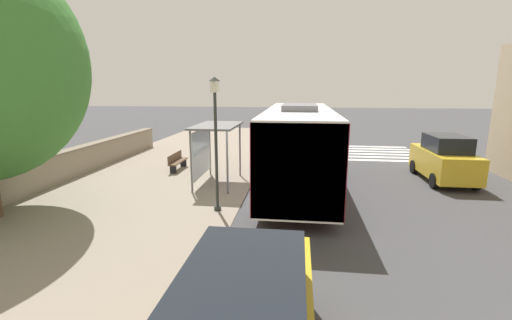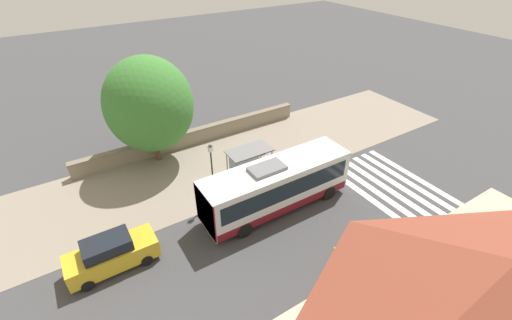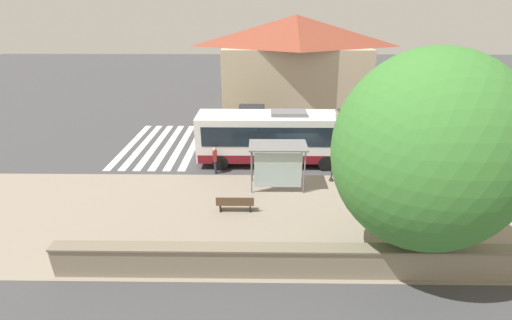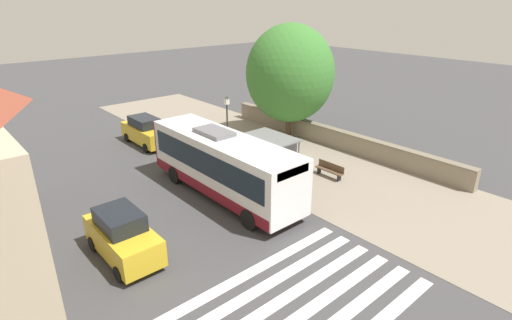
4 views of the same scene
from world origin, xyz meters
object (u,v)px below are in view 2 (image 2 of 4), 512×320
pedestrian (305,165)px  bus (276,185)px  street_lamp_near (212,169)px  parked_car_far_lane (371,248)px  bus_shelter (248,154)px  bench (256,150)px  parked_car_behind_bus (111,254)px  shade_tree (149,105)px

pedestrian → bus: bearing=-65.8°
street_lamp_near → parked_car_far_lane: bearing=28.6°
bus → parked_car_far_lane: bus is taller
parked_car_far_lane → bus_shelter: bearing=-170.2°
bench → parked_car_far_lane: parked_car_far_lane is taller
pedestrian → parked_car_behind_bus: bearing=-85.6°
bus → bench: 6.64m
bus → bench: size_ratio=5.34×
pedestrian → bench: bearing=-160.9°
pedestrian → parked_car_far_lane: 8.41m
bus → bus_shelter: bus is taller
pedestrian → shade_tree: 12.25m
bench → street_lamp_near: bearing=-58.1°
bench → parked_car_behind_bus: 13.68m
shade_tree → parked_car_behind_bus: size_ratio=1.79×
street_lamp_near → parked_car_behind_bus: street_lamp_near is taller
bus → bench: bearing=159.5°
bus → pedestrian: bearing=114.2°
bus_shelter → parked_car_behind_bus: bearing=-73.9°
bench → bus_shelter: bearing=-41.6°
pedestrian → bench: 4.67m
bus → bus_shelter: size_ratio=3.18×
street_lamp_near → shade_tree: size_ratio=0.53×
bus → parked_car_far_lane: bearing=15.7°
pedestrian → parked_car_behind_bus: 14.09m
shade_tree → parked_car_far_lane: bearing=22.0°
shade_tree → bus: bearing=26.0°
pedestrian → parked_car_far_lane: bearing=-13.6°
bench → shade_tree: size_ratio=0.23×
bus_shelter → pedestrian: bearing=63.0°
bus_shelter → bench: bearing=138.4°
pedestrian → street_lamp_near: size_ratio=0.39×
bus → parked_car_behind_bus: size_ratio=2.15×
bus → bench: (-6.09, 2.28, -1.33)m
pedestrian → parked_car_far_lane: size_ratio=0.43×
pedestrian → street_lamp_near: street_lamp_near is taller
street_lamp_near → parked_car_behind_bus: 7.56m
bench → shade_tree: shade_tree is taller
bus → pedestrian: (-1.71, 3.80, -0.80)m
shade_tree → parked_car_far_lane: 17.82m
street_lamp_near → bus: bearing=49.6°
shade_tree → parked_car_behind_bus: bearing=-31.5°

